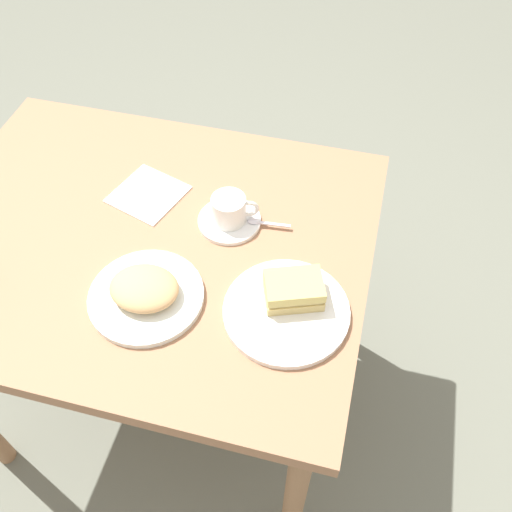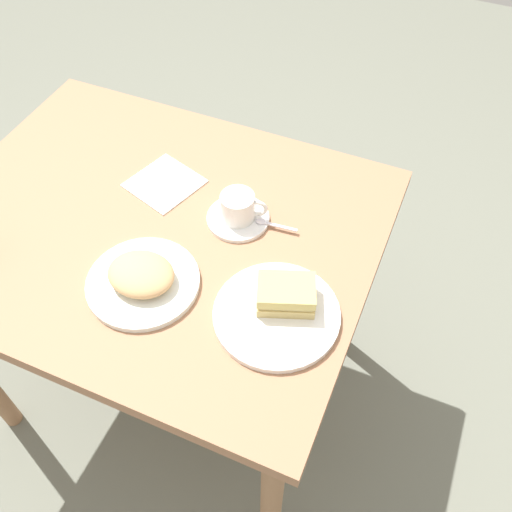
{
  "view_description": "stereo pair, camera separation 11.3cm",
  "coord_description": "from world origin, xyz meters",
  "views": [
    {
      "loc": [
        -0.45,
        0.73,
        1.72
      ],
      "look_at": [
        -0.26,
        0.02,
        0.8
      ],
      "focal_mm": 39.41,
      "sensor_mm": 36.0,
      "label": 1
    },
    {
      "loc": [
        -0.55,
        0.7,
        1.72
      ],
      "look_at": [
        -0.26,
        0.02,
        0.8
      ],
      "focal_mm": 39.41,
      "sensor_mm": 36.0,
      "label": 2
    }
  ],
  "objects": [
    {
      "name": "coffee_saucer",
      "position": [
        -0.17,
        -0.09,
        0.78
      ],
      "size": [
        0.14,
        0.14,
        0.01
      ],
      "primitive_type": "cylinder",
      "color": "white",
      "rests_on": "dining_table"
    },
    {
      "name": "coffee_cup",
      "position": [
        -0.18,
        -0.09,
        0.82
      ],
      "size": [
        0.1,
        0.08,
        0.06
      ],
      "color": "white",
      "rests_on": "coffee_saucer"
    },
    {
      "name": "side_plate",
      "position": [
        -0.07,
        0.16,
        0.78
      ],
      "size": [
        0.23,
        0.23,
        0.01
      ],
      "primitive_type": "cylinder",
      "color": "white",
      "rests_on": "dining_table"
    },
    {
      "name": "napkin",
      "position": [
        0.04,
        -0.12,
        0.78
      ],
      "size": [
        0.19,
        0.19,
        0.0
      ],
      "primitive_type": "cube",
      "rotation": [
        0.0,
        0.0,
        -0.31
      ],
      "color": "white",
      "rests_on": "dining_table"
    },
    {
      "name": "side_food_pile",
      "position": [
        -0.07,
        0.16,
        0.81
      ],
      "size": [
        0.14,
        0.12,
        0.04
      ],
      "primitive_type": "ellipsoid",
      "color": "tan",
      "rests_on": "side_plate"
    },
    {
      "name": "dining_table",
      "position": [
        0.0,
        0.0,
        0.68
      ],
      "size": [
        1.01,
        0.8,
        0.77
      ],
      "color": "#9A6B4C",
      "rests_on": "ground_plane"
    },
    {
      "name": "ground_plane",
      "position": [
        0.0,
        0.0,
        0.0
      ],
      "size": [
        6.0,
        6.0,
        0.0
      ],
      "primitive_type": "plane",
      "color": "slate"
    },
    {
      "name": "spoon",
      "position": [
        -0.25,
        -0.09,
        0.79
      ],
      "size": [
        0.1,
        0.02,
        0.01
      ],
      "color": "silver",
      "rests_on": "coffee_saucer"
    },
    {
      "name": "sandwich_plate",
      "position": [
        -0.35,
        0.12,
        0.78
      ],
      "size": [
        0.25,
        0.25,
        0.01
      ],
      "primitive_type": "cylinder",
      "color": "white",
      "rests_on": "dining_table"
    },
    {
      "name": "sandwich_front",
      "position": [
        -0.36,
        0.09,
        0.81
      ],
      "size": [
        0.13,
        0.11,
        0.05
      ],
      "color": "tan",
      "rests_on": "sandwich_plate"
    }
  ]
}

